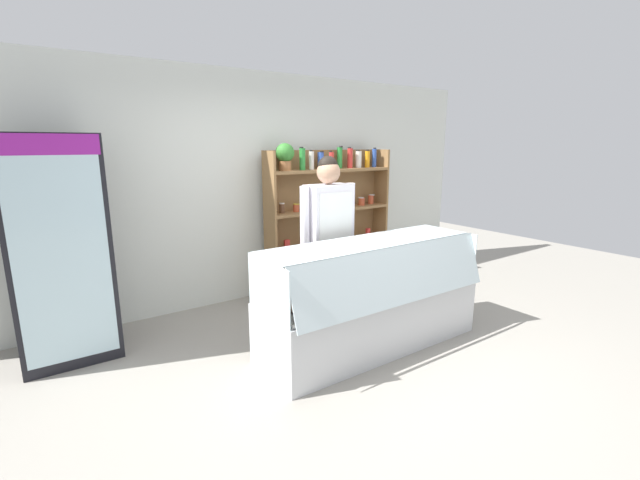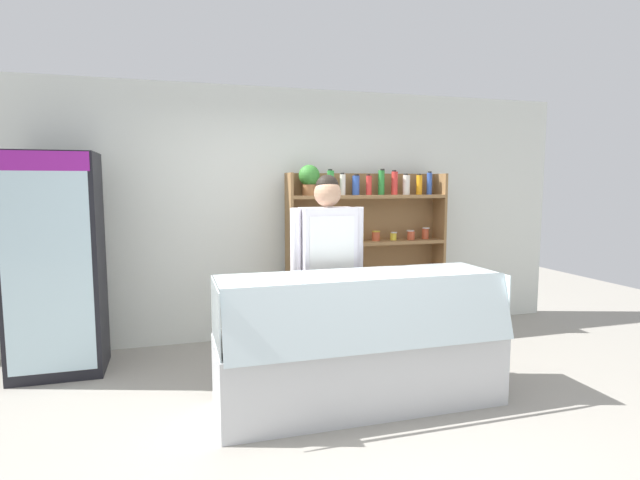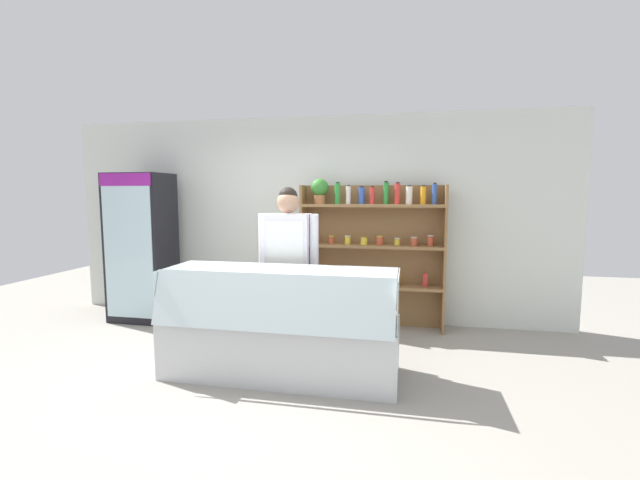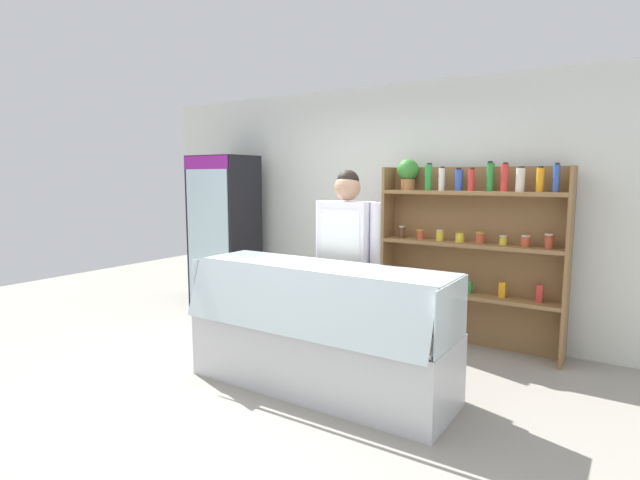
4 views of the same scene
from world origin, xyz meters
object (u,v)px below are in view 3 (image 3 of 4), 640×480
Objects in this scene: shop_clerk at (288,255)px; deli_display_case at (280,343)px; drinks_fridge at (142,247)px; shelving_unit at (369,245)px.

deli_display_case is at bearing -82.47° from shop_clerk.
drinks_fridge is at bearing 149.48° from deli_display_case.
shelving_unit reaches higher than deli_display_case.
shop_clerk reaches higher than deli_display_case.
shelving_unit is at bearing 5.47° from drinks_fridge.
deli_display_case is (-0.67, -1.66, -0.74)m from shelving_unit.
drinks_fridge reaches higher than shop_clerk.
shop_clerk is at bearing 97.53° from deli_display_case.
shelving_unit is (3.00, 0.29, 0.07)m from drinks_fridge.
shelving_unit is 1.07× the size of shop_clerk.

